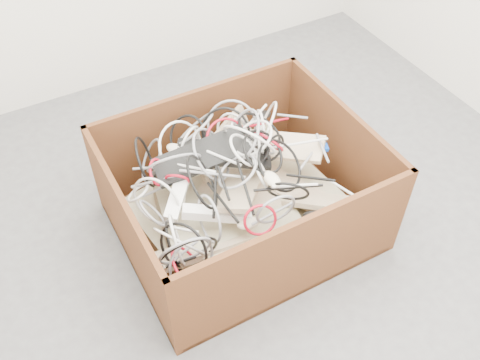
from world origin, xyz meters
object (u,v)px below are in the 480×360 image
cardboard_box (239,208)px  power_strip_left (180,186)px  power_strip_right (217,214)px  vga_plug (323,147)px

cardboard_box → power_strip_left: cardboard_box is taller
cardboard_box → power_strip_right: cardboard_box is taller
cardboard_box → power_strip_left: bearing=167.0°
cardboard_box → vga_plug: (0.44, -0.01, 0.20)m
cardboard_box → vga_plug: 0.48m
cardboard_box → vga_plug: size_ratio=24.44×
cardboard_box → power_strip_left: size_ratio=3.44×
cardboard_box → vga_plug: cardboard_box is taller
power_strip_right → cardboard_box: bearing=61.2°
power_strip_right → vga_plug: power_strip_right is taller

